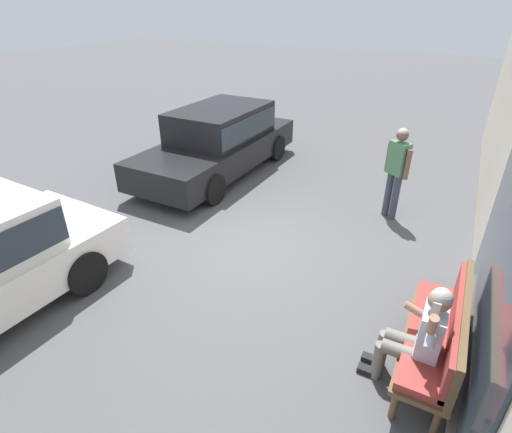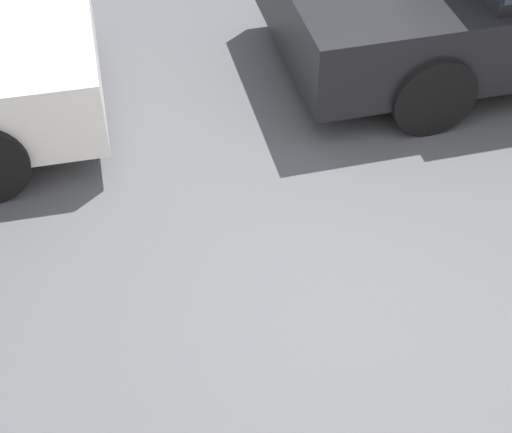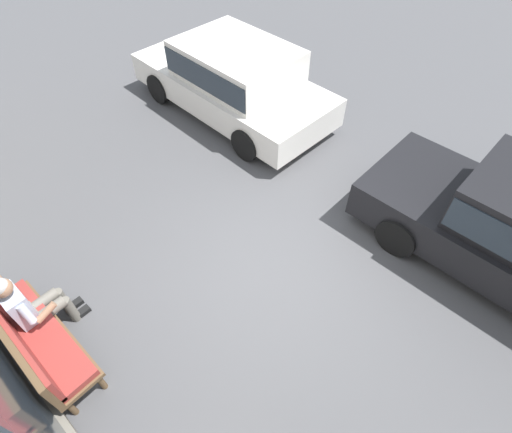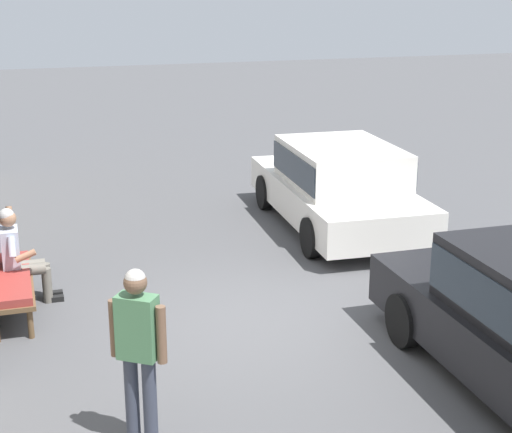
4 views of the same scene
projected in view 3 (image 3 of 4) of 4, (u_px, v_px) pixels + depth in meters
ground_plane at (269, 269)px, 5.93m from camera, size 60.00×60.00×0.00m
bench at (30, 339)px, 4.62m from camera, size 1.82×0.55×0.98m
person_on_phone at (30, 305)px, 4.77m from camera, size 0.73×0.74×1.31m
parked_car_mid at (234, 77)px, 8.04m from camera, size 4.49×2.15×1.47m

